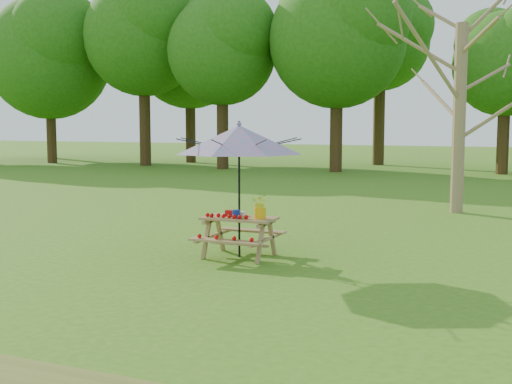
% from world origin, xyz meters
% --- Properties ---
extents(picnic_table, '(1.20, 1.32, 0.67)m').
position_xyz_m(picnic_table, '(3.05, 2.83, 0.33)').
color(picnic_table, '#A27049').
rests_on(picnic_table, ground).
extents(patio_umbrella, '(2.21, 2.21, 2.25)m').
position_xyz_m(patio_umbrella, '(3.05, 2.83, 1.95)').
color(patio_umbrella, black).
rests_on(patio_umbrella, ground).
extents(produce_bins, '(0.31, 0.37, 0.13)m').
position_xyz_m(produce_bins, '(2.97, 2.84, 0.72)').
color(produce_bins, '#B80F0E').
rests_on(produce_bins, picnic_table).
extents(tomatoes_row, '(0.77, 0.13, 0.07)m').
position_xyz_m(tomatoes_row, '(2.90, 2.65, 0.71)').
color(tomatoes_row, red).
rests_on(tomatoes_row, picnic_table).
extents(flower_bucket, '(0.31, 0.29, 0.41)m').
position_xyz_m(flower_bucket, '(3.43, 2.81, 0.89)').
color(flower_bucket, '#FFB60D').
rests_on(flower_bucket, picnic_table).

